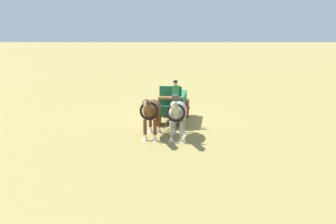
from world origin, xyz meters
TOP-DOWN VIEW (x-y plane):
  - ground_plane at (0.00, 0.00)m, footprint 220.00×220.00m
  - show_wagon at (0.15, -0.01)m, footprint 5.78×2.06m
  - draft_horse_near at (3.82, 0.19)m, footprint 3.14×1.16m
  - draft_horse_off at (3.66, -1.10)m, footprint 3.19×1.17m

SIDE VIEW (x-z plane):
  - ground_plane at x=0.00m, z-range 0.00..0.00m
  - show_wagon at x=0.15m, z-range -0.21..2.44m
  - draft_horse_near at x=3.82m, z-range 0.24..2.46m
  - draft_horse_off at x=3.66m, z-range 0.26..2.54m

